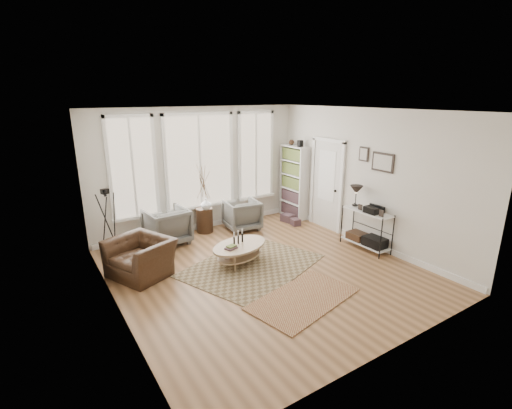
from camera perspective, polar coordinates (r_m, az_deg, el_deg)
room at (r=6.55m, az=1.38°, el=1.29°), size 5.50×5.54×2.90m
bay_window at (r=8.81m, az=-8.61°, el=6.28°), size 4.14×0.12×2.24m
door at (r=9.04m, az=10.84°, el=3.29°), size 0.09×1.06×2.22m
bookcase at (r=9.78m, az=5.90°, el=3.49°), size 0.31×0.85×2.06m
low_shelf at (r=8.12m, az=16.60°, el=-3.13°), size 0.38×1.08×1.30m
wall_art at (r=7.96m, az=18.20°, el=6.51°), size 0.04×0.88×0.44m
rug_main at (r=7.19m, az=-0.59°, el=-9.38°), size 2.98×2.63×0.01m
rug_runner at (r=6.17m, az=7.29°, el=-14.16°), size 1.98×1.38×0.01m
coffee_table at (r=7.20m, az=-2.58°, el=-6.80°), size 1.39×1.10×0.56m
armchair_left at (r=8.33m, az=-13.55°, el=-3.24°), size 0.92×0.94×0.79m
armchair_right at (r=8.97m, az=-2.18°, el=-1.57°), size 0.87×0.88×0.72m
side_table at (r=8.73m, az=-8.04°, el=0.71°), size 0.39×0.39×1.65m
vase at (r=8.66m, az=-7.70°, el=0.09°), size 0.30×0.30×0.26m
accent_chair at (r=7.05m, az=-17.32°, el=-7.76°), size 1.33×1.26×0.68m
tripod_camera at (r=7.91m, az=-21.69°, el=-3.09°), size 0.50×0.50×1.41m
book_stack_near at (r=9.60m, az=4.86°, el=-2.06°), size 0.30×0.35×0.19m
book_stack_far at (r=9.36m, az=6.06°, el=-2.68°), size 0.24×0.29×0.16m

